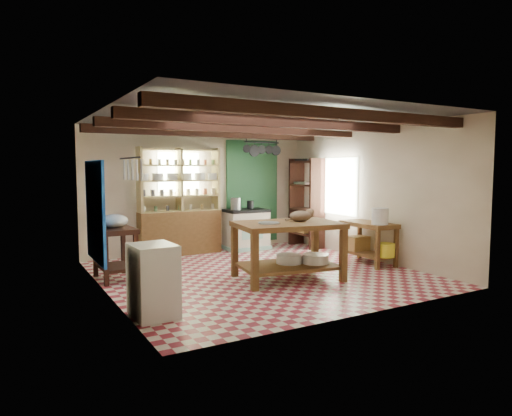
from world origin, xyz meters
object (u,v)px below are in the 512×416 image
work_table (288,251)px  cat (301,216)px  prep_table (115,254)px  stove (246,229)px  white_cabinet (153,281)px  right_counter (368,243)px

work_table → cat: cat is taller
prep_table → cat: bearing=-28.8°
stove → cat: bearing=-97.5°
work_table → white_cabinet: (-2.43, -0.76, -0.02)m
prep_table → right_counter: (4.38, -1.10, -0.03)m
right_counter → work_table: bearing=-170.9°
stove → right_counter: 2.75m
work_table → prep_table: (-2.41, 1.36, -0.04)m
stove → white_cabinet: size_ratio=1.03×
right_counter → stove: bearing=119.0°
prep_table → cat: size_ratio=2.16×
white_cabinet → stove: bearing=45.5°
stove → right_counter: (1.26, -2.45, -0.05)m
prep_table → work_table: bearing=-31.4°
prep_table → white_cabinet: size_ratio=0.95×
prep_table → white_cabinet: white_cabinet is taller
prep_table → white_cabinet: 2.12m
stove → white_cabinet: 4.67m
stove → work_table: bearing=-102.6°
work_table → white_cabinet: work_table is taller
white_cabinet → right_counter: white_cabinet is taller
prep_table → right_counter: prep_table is taller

